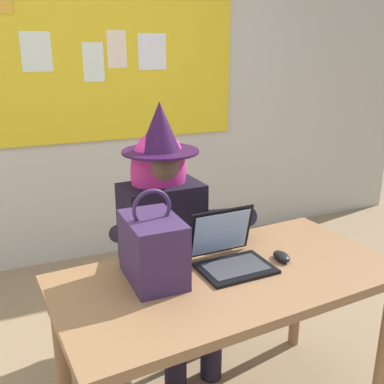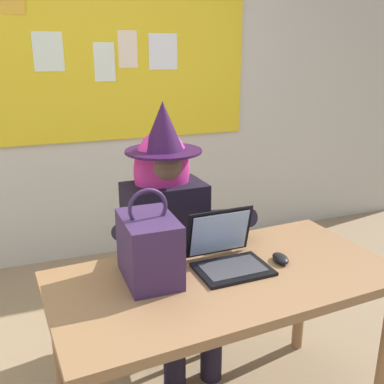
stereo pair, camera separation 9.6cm
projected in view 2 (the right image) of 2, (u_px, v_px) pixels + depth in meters
The scene contains 7 objects.
wall_back_bulletin at pixel (92, 70), 3.31m from camera, with size 6.19×2.17×2.91m.
desk_main at pixel (225, 295), 1.85m from camera, with size 1.46×0.81×0.75m.
chair_at_desk at pixel (163, 260), 2.52m from camera, with size 0.44×0.44×0.88m.
person_costumed at pixel (169, 221), 2.33m from camera, with size 0.61×0.67×1.38m.
laptop at pixel (227, 254), 1.88m from camera, with size 0.31×0.28×0.23m.
computer_mouse at pixel (280, 258), 1.93m from camera, with size 0.06×0.10×0.03m, color black.
handbag at pixel (149, 247), 1.75m from camera, with size 0.20×0.30×0.38m.
Camera 2 is at (-0.51, -1.50, 1.62)m, focal length 41.88 mm.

